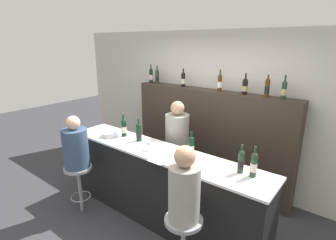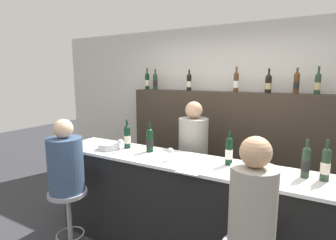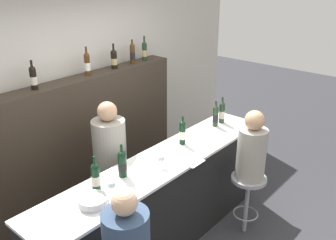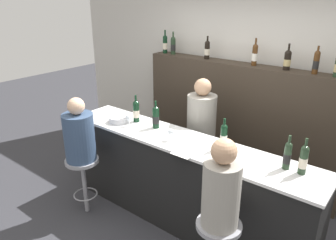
{
  "view_description": "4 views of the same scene",
  "coord_description": "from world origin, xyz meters",
  "px_view_note": "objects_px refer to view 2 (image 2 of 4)",
  "views": [
    {
      "loc": [
        2.04,
        -2.14,
        2.41
      ],
      "look_at": [
        0.08,
        0.34,
        1.46
      ],
      "focal_mm": 28.0,
      "sensor_mm": 36.0,
      "label": 1
    },
    {
      "loc": [
        1.1,
        -1.99,
        1.88
      ],
      "look_at": [
        -0.17,
        0.26,
        1.44
      ],
      "focal_mm": 28.0,
      "sensor_mm": 36.0,
      "label": 2
    },
    {
      "loc": [
        -2.46,
        -1.92,
        2.89
      ],
      "look_at": [
        0.05,
        0.23,
        1.49
      ],
      "focal_mm": 40.0,
      "sensor_mm": 36.0,
      "label": 3
    },
    {
      "loc": [
        1.84,
        -2.32,
        2.53
      ],
      "look_at": [
        -0.2,
        0.25,
        1.24
      ],
      "focal_mm": 35.0,
      "sensor_mm": 36.0,
      "label": 4
    }
  ],
  "objects_px": {
    "wine_bottle_counter_4": "(326,164)",
    "wine_bottle_backbar_4": "(268,84)",
    "wine_bottle_backbar_2": "(189,82)",
    "guest_seated_right": "(253,201)",
    "metal_bowl": "(109,146)",
    "bartender": "(193,170)",
    "wine_bottle_counter_2": "(229,151)",
    "wine_bottle_backbar_6": "(318,83)",
    "wine_bottle_backbar_5": "(296,83)",
    "wine_glass_0": "(121,143)",
    "wine_bottle_counter_3": "(306,162)",
    "wine_bottle_backbar_0": "(147,81)",
    "wine_bottle_backbar_1": "(155,81)",
    "wine_bottle_counter_0": "(127,136)",
    "wine_glass_1": "(170,152)",
    "guest_seated_left": "(66,162)",
    "bar_stool_left": "(68,205)",
    "wine_bottle_counter_1": "(150,140)",
    "wine_bottle_backbar_3": "(236,82)"
  },
  "relations": [
    {
      "from": "bar_stool_left",
      "to": "bartender",
      "type": "relative_size",
      "value": 0.45
    },
    {
      "from": "wine_bottle_counter_4",
      "to": "bar_stool_left",
      "type": "xyz_separation_m",
      "value": [
        -2.24,
        -0.66,
        -0.63
      ]
    },
    {
      "from": "wine_bottle_counter_3",
      "to": "wine_bottle_backbar_0",
      "type": "distance_m",
      "value": 2.71
    },
    {
      "from": "guest_seated_left",
      "to": "guest_seated_right",
      "type": "relative_size",
      "value": 0.96
    },
    {
      "from": "wine_bottle_counter_2",
      "to": "wine_glass_0",
      "type": "bearing_deg",
      "value": -171.91
    },
    {
      "from": "wine_bottle_backbar_0",
      "to": "wine_bottle_backbar_3",
      "type": "distance_m",
      "value": 1.43
    },
    {
      "from": "wine_bottle_backbar_1",
      "to": "wine_bottle_backbar_6",
      "type": "height_order",
      "value": "same"
    },
    {
      "from": "wine_bottle_counter_2",
      "to": "wine_bottle_backbar_2",
      "type": "relative_size",
      "value": 1.05
    },
    {
      "from": "wine_bottle_counter_2",
      "to": "wine_glass_0",
      "type": "distance_m",
      "value": 1.17
    },
    {
      "from": "wine_bottle_backbar_2",
      "to": "wine_bottle_counter_2",
      "type": "bearing_deg",
      "value": -50.92
    },
    {
      "from": "wine_bottle_backbar_4",
      "to": "bar_stool_left",
      "type": "bearing_deg",
      "value": -130.67
    },
    {
      "from": "metal_bowl",
      "to": "guest_seated_right",
      "type": "height_order",
      "value": "guest_seated_right"
    },
    {
      "from": "wine_glass_0",
      "to": "wine_bottle_counter_3",
      "type": "bearing_deg",
      "value": 5.25
    },
    {
      "from": "wine_glass_1",
      "to": "wine_bottle_counter_0",
      "type": "bearing_deg",
      "value": 165.98
    },
    {
      "from": "wine_bottle_counter_0",
      "to": "wine_bottle_counter_4",
      "type": "relative_size",
      "value": 1.0
    },
    {
      "from": "wine_bottle_backbar_2",
      "to": "wine_bottle_backbar_5",
      "type": "bearing_deg",
      "value": 0.0
    },
    {
      "from": "wine_bottle_backbar_0",
      "to": "wine_bottle_counter_0",
      "type": "bearing_deg",
      "value": -66.71
    },
    {
      "from": "wine_bottle_counter_3",
      "to": "wine_bottle_counter_1",
      "type": "bearing_deg",
      "value": -180.0
    },
    {
      "from": "wine_bottle_counter_3",
      "to": "wine_bottle_backbar_4",
      "type": "xyz_separation_m",
      "value": [
        -0.51,
        1.2,
        0.6
      ]
    },
    {
      "from": "metal_bowl",
      "to": "wine_bottle_counter_3",
      "type": "bearing_deg",
      "value": 4.13
    },
    {
      "from": "wine_bottle_counter_4",
      "to": "wine_bottle_backbar_2",
      "type": "relative_size",
      "value": 1.08
    },
    {
      "from": "wine_bottle_backbar_5",
      "to": "wine_bottle_backbar_0",
      "type": "bearing_deg",
      "value": 180.0
    },
    {
      "from": "wine_bottle_counter_0",
      "to": "wine_glass_1",
      "type": "relative_size",
      "value": 2.56
    },
    {
      "from": "wine_bottle_backbar_2",
      "to": "wine_bottle_backbar_6",
      "type": "xyz_separation_m",
      "value": [
        1.65,
        -0.0,
        0.0
      ]
    },
    {
      "from": "wine_bottle_backbar_3",
      "to": "wine_glass_0",
      "type": "xyz_separation_m",
      "value": [
        -0.88,
        -1.37,
        -0.65
      ]
    },
    {
      "from": "wine_bottle_counter_4",
      "to": "wine_bottle_backbar_5",
      "type": "height_order",
      "value": "wine_bottle_backbar_5"
    },
    {
      "from": "wine_glass_0",
      "to": "guest_seated_left",
      "type": "height_order",
      "value": "guest_seated_left"
    },
    {
      "from": "wine_glass_1",
      "to": "wine_bottle_backbar_2",
      "type": "bearing_deg",
      "value": 107.83
    },
    {
      "from": "wine_bottle_backbar_1",
      "to": "bartender",
      "type": "xyz_separation_m",
      "value": [
        0.97,
        -0.68,
        -1.07
      ]
    },
    {
      "from": "wine_bottle_backbar_2",
      "to": "guest_seated_right",
      "type": "height_order",
      "value": "wine_bottle_backbar_2"
    },
    {
      "from": "wine_bottle_counter_2",
      "to": "wine_bottle_counter_4",
      "type": "distance_m",
      "value": 0.78
    },
    {
      "from": "wine_bottle_backbar_0",
      "to": "wine_bottle_backbar_6",
      "type": "distance_m",
      "value": 2.39
    },
    {
      "from": "wine_bottle_counter_4",
      "to": "wine_bottle_backbar_5",
      "type": "xyz_separation_m",
      "value": [
        -0.33,
        1.2,
        0.61
      ]
    },
    {
      "from": "wine_bottle_counter_4",
      "to": "wine_bottle_backbar_4",
      "type": "xyz_separation_m",
      "value": [
        -0.65,
        1.2,
        0.59
      ]
    },
    {
      "from": "wine_glass_0",
      "to": "wine_bottle_backbar_2",
      "type": "bearing_deg",
      "value": 82.23
    },
    {
      "from": "wine_bottle_counter_4",
      "to": "wine_bottle_backbar_3",
      "type": "distance_m",
      "value": 1.71
    },
    {
      "from": "wine_bottle_backbar_2",
      "to": "wine_glass_0",
      "type": "distance_m",
      "value": 1.52
    },
    {
      "from": "wine_bottle_counter_4",
      "to": "wine_bottle_backbar_4",
      "type": "relative_size",
      "value": 1.08
    },
    {
      "from": "wine_bottle_counter_3",
      "to": "wine_bottle_backbar_1",
      "type": "bearing_deg",
      "value": 151.37
    },
    {
      "from": "wine_bottle_backbar_0",
      "to": "metal_bowl",
      "type": "height_order",
      "value": "wine_bottle_backbar_0"
    },
    {
      "from": "wine_bottle_counter_3",
      "to": "wine_bottle_counter_0",
      "type": "bearing_deg",
      "value": -180.0
    },
    {
      "from": "wine_bottle_backbar_0",
      "to": "wine_bottle_backbar_3",
      "type": "bearing_deg",
      "value": 0.0
    },
    {
      "from": "wine_bottle_backbar_1",
      "to": "wine_bottle_counter_1",
      "type": "bearing_deg",
      "value": -60.62
    },
    {
      "from": "wine_bottle_backbar_6",
      "to": "wine_bottle_backbar_5",
      "type": "bearing_deg",
      "value": 180.0
    },
    {
      "from": "wine_glass_0",
      "to": "wine_bottle_counter_4",
      "type": "bearing_deg",
      "value": 4.87
    },
    {
      "from": "wine_bottle_backbar_2",
      "to": "wine_bottle_backbar_1",
      "type": "bearing_deg",
      "value": -180.0
    },
    {
      "from": "metal_bowl",
      "to": "bartender",
      "type": "bearing_deg",
      "value": 41.26
    },
    {
      "from": "wine_bottle_counter_1",
      "to": "metal_bowl",
      "type": "height_order",
      "value": "wine_bottle_counter_1"
    },
    {
      "from": "bar_stool_left",
      "to": "guest_seated_right",
      "type": "relative_size",
      "value": 0.92
    },
    {
      "from": "wine_bottle_counter_0",
      "to": "wine_bottle_backbar_4",
      "type": "height_order",
      "value": "wine_bottle_backbar_4"
    }
  ]
}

